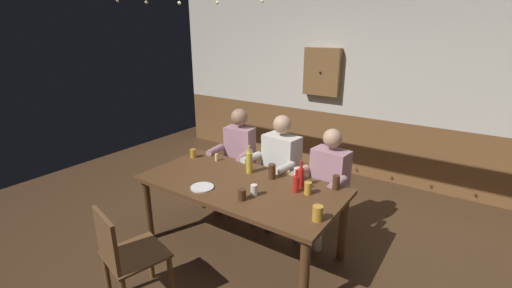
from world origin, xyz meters
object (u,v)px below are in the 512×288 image
dining_table (241,191)px  pint_glass_5 (308,188)px  pint_glass_0 (272,171)px  pint_glass_4 (254,190)px  wall_dart_cabinet (322,72)px  pint_glass_6 (318,213)px  person_0 (237,155)px  bottle_2 (301,177)px  plate_0 (202,187)px  pint_glass_1 (336,182)px  pint_glass_7 (298,174)px  pint_glass_3 (242,194)px  bottle_0 (249,162)px  chair_empty_near_left (125,256)px  bottle_1 (296,183)px  pint_glass_2 (193,153)px  person_1 (278,164)px  table_candle (216,157)px  person_2 (326,180)px

dining_table → pint_glass_5: (0.65, 0.15, 0.15)m
pint_glass_0 → pint_glass_4: pint_glass_0 is taller
wall_dart_cabinet → pint_glass_6: bearing=-66.1°
person_0 → bottle_2: (1.11, -0.47, 0.16)m
dining_table → plate_0: (-0.23, -0.29, 0.10)m
dining_table → pint_glass_1: (0.82, 0.39, 0.16)m
pint_glass_7 → wall_dart_cabinet: wall_dart_cabinet is taller
pint_glass_0 → pint_glass_3: bearing=-88.1°
pint_glass_4 → bottle_0: bearing=129.6°
chair_empty_near_left → bottle_0: size_ratio=2.93×
chair_empty_near_left → pint_glass_1: 1.91m
bottle_2 → pint_glass_4: 0.48m
bottle_1 → dining_table: bearing=-166.4°
bottle_1 → pint_glass_0: bearing=158.8°
bottle_1 → pint_glass_2: bottle_1 is taller
person_1 → bottle_1: (0.55, -0.60, 0.13)m
pint_glass_2 → wall_dart_cabinet: bearing=75.1°
pint_glass_0 → pint_glass_1: 0.63m
pint_glass_7 → pint_glass_4: bearing=-108.9°
pint_glass_3 → pint_glass_4: size_ratio=0.96×
table_candle → pint_glass_2: pint_glass_2 is taller
wall_dart_cabinet → chair_empty_near_left: bearing=-90.2°
pint_glass_2 → bottle_2: bearing=0.3°
bottle_0 → person_1: bearing=82.4°
person_2 → bottle_2: (-0.06, -0.46, 0.19)m
person_0 → bottle_2: bearing=150.8°
dining_table → bottle_2: bearing=25.9°
table_candle → pint_glass_7: 1.01m
pint_glass_2 → dining_table: bearing=-16.0°
pint_glass_5 → person_0: bearing=155.2°
pint_glass_5 → bottle_2: bearing=140.5°
chair_empty_near_left → pint_glass_4: size_ratio=8.32×
bottle_0 → wall_dart_cabinet: wall_dart_cabinet is taller
chair_empty_near_left → pint_glass_3: size_ratio=8.70×
pint_glass_5 → pint_glass_6: 0.45m
pint_glass_0 → pint_glass_3: (0.02, -0.53, -0.03)m
bottle_1 → pint_glass_3: size_ratio=2.18×
bottle_1 → pint_glass_0: 0.36m
table_candle → pint_glass_6: size_ratio=0.64×
pint_glass_1 → pint_glass_2: 1.69m
table_candle → pint_glass_5: pint_glass_5 is taller
pint_glass_0 → pint_glass_6: size_ratio=1.21×
dining_table → bottle_1: size_ratio=9.01×
pint_glass_0 → pint_glass_5: (0.45, -0.11, -0.02)m
dining_table → bottle_1: 0.58m
dining_table → pint_glass_6: bearing=-13.3°
pint_glass_0 → pint_glass_2: 1.06m
table_candle → pint_glass_2: bearing=-165.4°
pint_glass_3 → pint_glass_7: pint_glass_7 is taller
person_0 → person_1: 0.58m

